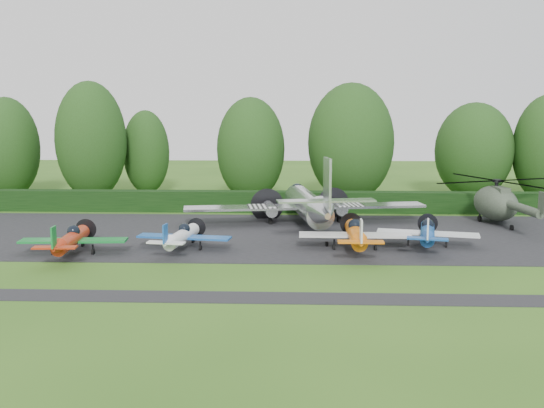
{
  "coord_description": "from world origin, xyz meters",
  "views": [
    {
      "loc": [
        -0.17,
        -36.55,
        9.8
      ],
      "look_at": [
        -1.93,
        9.95,
        2.5
      ],
      "focal_mm": 40.0,
      "sensor_mm": 36.0,
      "label": 1
    }
  ],
  "objects_px": {
    "light_plane_orange": "(356,234)",
    "helicopter": "(496,200)",
    "transport_plane": "(307,205)",
    "light_plane_blue": "(427,232)",
    "light_plane_white": "(182,236)",
    "light_plane_red": "(71,239)"
  },
  "relations": [
    {
      "from": "light_plane_blue",
      "to": "light_plane_orange",
      "type": "bearing_deg",
      "value": -177.9
    },
    {
      "from": "light_plane_red",
      "to": "transport_plane",
      "type": "bearing_deg",
      "value": 38.28
    },
    {
      "from": "helicopter",
      "to": "transport_plane",
      "type": "bearing_deg",
      "value": -166.5
    },
    {
      "from": "light_plane_blue",
      "to": "light_plane_white",
      "type": "bearing_deg",
      "value": 173.07
    },
    {
      "from": "light_plane_white",
      "to": "light_plane_red",
      "type": "bearing_deg",
      "value": -174.4
    },
    {
      "from": "light_plane_red",
      "to": "helicopter",
      "type": "bearing_deg",
      "value": 25.78
    },
    {
      "from": "transport_plane",
      "to": "light_plane_white",
      "type": "bearing_deg",
      "value": -125.19
    },
    {
      "from": "light_plane_blue",
      "to": "light_plane_red",
      "type": "bearing_deg",
      "value": 175.62
    },
    {
      "from": "light_plane_orange",
      "to": "light_plane_blue",
      "type": "relative_size",
      "value": 1.09
    },
    {
      "from": "helicopter",
      "to": "light_plane_orange",
      "type": "bearing_deg",
      "value": -133.69
    },
    {
      "from": "transport_plane",
      "to": "light_plane_orange",
      "type": "xyz_separation_m",
      "value": [
        3.15,
        -8.9,
        -0.6
      ]
    },
    {
      "from": "light_plane_red",
      "to": "light_plane_blue",
      "type": "bearing_deg",
      "value": 11.93
    },
    {
      "from": "light_plane_blue",
      "to": "helicopter",
      "type": "distance_m",
      "value": 12.36
    },
    {
      "from": "helicopter",
      "to": "light_plane_red",
      "type": "bearing_deg",
      "value": -151.59
    },
    {
      "from": "transport_plane",
      "to": "light_plane_white",
      "type": "height_order",
      "value": "transport_plane"
    },
    {
      "from": "light_plane_orange",
      "to": "helicopter",
      "type": "relative_size",
      "value": 0.59
    },
    {
      "from": "light_plane_white",
      "to": "transport_plane",
      "type": "bearing_deg",
      "value": 37.51
    },
    {
      "from": "light_plane_orange",
      "to": "light_plane_blue",
      "type": "bearing_deg",
      "value": 13.72
    },
    {
      "from": "helicopter",
      "to": "light_plane_blue",
      "type": "bearing_deg",
      "value": -122.9
    },
    {
      "from": "transport_plane",
      "to": "light_plane_orange",
      "type": "bearing_deg",
      "value": -61.47
    },
    {
      "from": "light_plane_red",
      "to": "light_plane_white",
      "type": "xyz_separation_m",
      "value": [
        7.16,
        1.77,
        -0.08
      ]
    },
    {
      "from": "light_plane_white",
      "to": "helicopter",
      "type": "distance_m",
      "value": 27.53
    }
  ]
}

